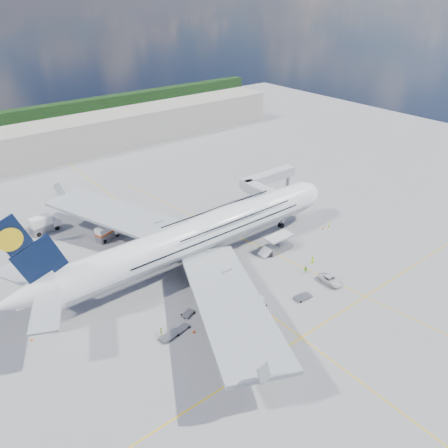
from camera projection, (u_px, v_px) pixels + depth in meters
ground at (228, 283)px, 88.91m from camera, size 300.00×300.00×0.00m
taxi_line_main at (228, 283)px, 88.91m from camera, size 0.25×220.00×0.01m
taxi_line_cross at (301, 338)px, 75.15m from camera, size 120.00×0.25×0.01m
taxi_line_diag at (248, 241)px, 103.41m from camera, size 14.16×99.06×0.01m
airliner at (200, 234)px, 92.64m from camera, size 77.26×79.15×23.71m
jet_bridge at (266, 184)px, 116.26m from camera, size 18.80×12.10×8.50m
cargo_loader at (278, 245)px, 99.46m from camera, size 8.53×3.20×3.67m
terminal at (57, 141)px, 151.38m from camera, size 180.00×16.00×12.00m
tree_line at (108, 105)px, 205.09m from camera, size 160.00×6.00×8.00m
dolly_row_a at (169, 336)px, 75.01m from camera, size 3.62×2.33×0.49m
dolly_row_b at (235, 321)px, 78.36m from camera, size 3.66×2.45×0.49m
dolly_row_c at (188, 313)px, 80.23m from camera, size 2.98×2.36×0.39m
dolly_back at (183, 328)px, 76.91m from camera, size 2.78×1.85×0.38m
dolly_nose_far at (303, 297)px, 84.45m from camera, size 3.62×2.22×0.50m
dolly_nose_near at (259, 303)px, 81.64m from camera, size 3.46×2.36×2.00m
baggage_tug at (236, 338)px, 73.85m from camera, size 3.31×1.78×1.99m
catering_truck_inner at (107, 233)px, 103.77m from camera, size 6.30×3.68×3.52m
catering_truck_outer at (45, 225)px, 106.65m from camera, size 7.28×3.33×4.22m
service_van at (330, 280)px, 88.67m from camera, size 2.68×5.47×1.50m
crew_nose at (329, 225)px, 108.62m from camera, size 0.73×0.55×1.80m
crew_loader at (306, 270)px, 91.50m from camera, size 1.02×1.08×1.77m
crew_wing at (161, 331)px, 75.31m from camera, size 0.84×1.02×1.63m
crew_van at (313, 259)px, 95.06m from camera, size 1.01×0.94×1.73m
crew_tug at (246, 298)px, 83.26m from camera, size 1.08×0.63×1.66m
cone_nose at (323, 228)px, 108.47m from camera, size 0.45×0.45×0.57m
cone_wing_left_inner at (130, 267)px, 93.55m from camera, size 0.38×0.38×0.49m
cone_wing_left_outer at (116, 219)px, 112.75m from camera, size 0.40×0.40×0.51m
cone_wing_right_inner at (205, 283)px, 88.42m from camera, size 0.43×0.43×0.55m
cone_wing_right_outer at (194, 331)px, 76.09m from camera, size 0.49×0.49×0.63m
cone_tail at (32, 340)px, 74.35m from camera, size 0.40×0.40×0.50m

